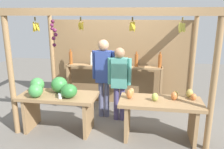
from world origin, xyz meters
The scene contains 7 objects.
ground_plane centered at (0.00, 0.00, 0.00)m, with size 12.00×12.00×0.00m, color slate.
market_stall centered at (0.00, 0.42, 1.31)m, with size 3.50×1.88×2.26m.
fruit_counter_left centered at (-0.98, -0.66, 0.68)m, with size 1.42×0.68×1.02m.
fruit_counter_right centered at (0.93, -0.65, 0.55)m, with size 1.42×0.64×0.89m.
bottle_shelf_unit centered at (-0.09, 0.66, 0.81)m, with size 2.25×0.22×1.36m.
vendor_man centered at (-0.22, 0.07, 1.00)m, with size 0.48×0.23×1.66m.
vendor_woman centered at (0.13, -0.04, 0.91)m, with size 0.48×0.21×1.53m.
Camera 1 is at (0.69, -4.39, 2.17)m, focal length 36.24 mm.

